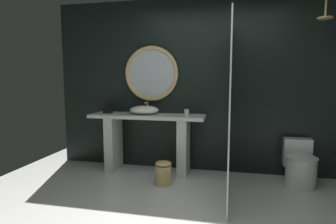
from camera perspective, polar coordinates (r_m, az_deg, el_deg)
back_wall_panel at (r=4.38m, az=7.90°, el=5.18°), size 4.80×0.10×2.60m
vanity_counter at (r=4.32m, az=-4.10°, el=-4.88°), size 1.72×0.49×0.88m
vessel_sink at (r=4.29m, az=-4.76°, el=0.43°), size 0.44×0.36×0.18m
tumbler_cup at (r=4.10m, az=3.74°, el=-0.10°), size 0.07×0.07×0.10m
tissue_box at (r=4.52m, az=-11.89°, el=0.34°), size 0.13×0.10×0.08m
round_wall_mirror at (r=4.45m, az=-3.36°, el=7.67°), size 0.85×0.06×0.85m
shower_glass_panel at (r=3.56m, az=12.30°, el=0.67°), size 0.02×1.55×2.10m
rain_shower_head at (r=4.23m, az=28.92°, el=16.62°), size 0.18×0.18×0.35m
toilet at (r=4.26m, az=24.82°, el=-9.70°), size 0.40×0.58×0.59m
waste_bin at (r=3.89m, az=-0.95°, el=-12.05°), size 0.22×0.22×0.33m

